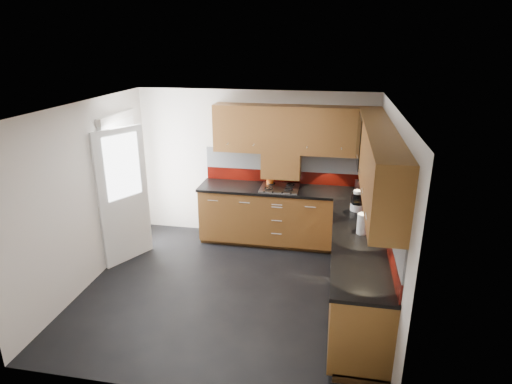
% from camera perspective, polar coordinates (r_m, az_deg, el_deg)
% --- Properties ---
extents(room, '(4.00, 3.80, 2.64)m').
position_cam_1_polar(room, '(5.17, -3.83, 1.32)').
color(room, black).
extents(base_cabinets, '(2.70, 3.20, 0.95)m').
position_cam_1_polar(base_cabinets, '(6.09, 7.92, -6.68)').
color(base_cabinets, '#582A13').
rests_on(base_cabinets, room).
extents(countertop, '(2.72, 3.22, 0.04)m').
position_cam_1_polar(countertop, '(5.88, 8.01, -2.52)').
color(countertop, black).
rests_on(countertop, base_cabinets).
extents(backsplash, '(2.70, 3.20, 0.54)m').
position_cam_1_polar(backsplash, '(5.99, 10.37, 0.72)').
color(backsplash, maroon).
rests_on(backsplash, countertop).
extents(upper_cabinets, '(2.50, 3.20, 0.72)m').
position_cam_1_polar(upper_cabinets, '(5.68, 10.27, 6.28)').
color(upper_cabinets, '#582A13').
rests_on(upper_cabinets, room).
extents(extractor_hood, '(0.60, 0.33, 0.40)m').
position_cam_1_polar(extractor_hood, '(6.69, 3.40, 3.65)').
color(extractor_hood, '#582A13').
rests_on(extractor_hood, room).
extents(glass_cabinet, '(0.32, 0.80, 0.66)m').
position_cam_1_polar(glass_cabinet, '(5.97, 14.96, 6.85)').
color(glass_cabinet, black).
rests_on(glass_cabinet, room).
extents(back_door, '(0.42, 1.19, 2.04)m').
position_cam_1_polar(back_door, '(6.61, -17.25, 0.32)').
color(back_door, white).
rests_on(back_door, room).
extents(gas_hob, '(0.59, 0.52, 0.05)m').
position_cam_1_polar(gas_hob, '(6.63, 3.16, 0.56)').
color(gas_hob, silver).
rests_on(gas_hob, countertop).
extents(utensil_pot, '(0.11, 0.11, 0.40)m').
position_cam_1_polar(utensil_pot, '(6.77, 1.87, 1.67)').
color(utensil_pot, orange).
rests_on(utensil_pot, countertop).
extents(toaster, '(0.25, 0.18, 0.17)m').
position_cam_1_polar(toaster, '(6.72, 14.13, 0.83)').
color(toaster, silver).
rests_on(toaster, countertop).
extents(food_processor, '(0.17, 0.17, 0.28)m').
position_cam_1_polar(food_processor, '(5.91, 13.32, -1.22)').
color(food_processor, white).
rests_on(food_processor, countertop).
extents(paper_towel, '(0.13, 0.13, 0.25)m').
position_cam_1_polar(paper_towel, '(5.22, 13.96, -4.14)').
color(paper_towel, white).
rests_on(paper_towel, countertop).
extents(orange_cloth, '(0.16, 0.13, 0.02)m').
position_cam_1_polar(orange_cloth, '(6.23, 13.42, -1.30)').
color(orange_cloth, orange).
rests_on(orange_cloth, countertop).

